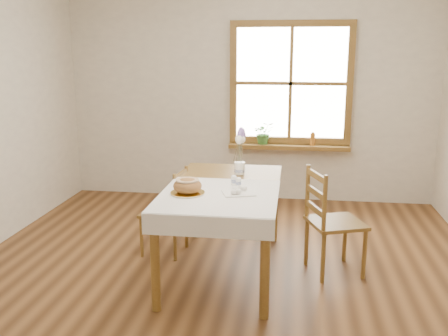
% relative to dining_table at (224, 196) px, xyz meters
% --- Properties ---
extents(ground, '(5.00, 5.00, 0.00)m').
position_rel_dining_table_xyz_m(ground, '(0.00, -0.30, -0.66)').
color(ground, brown).
rests_on(ground, ground).
extents(room_walls, '(4.60, 5.10, 2.65)m').
position_rel_dining_table_xyz_m(room_walls, '(0.00, -0.30, 1.04)').
color(room_walls, beige).
rests_on(room_walls, ground).
extents(window, '(1.46, 0.08, 1.46)m').
position_rel_dining_table_xyz_m(window, '(0.50, 2.17, 0.79)').
color(window, brown).
rests_on(window, ground).
extents(window_sill, '(1.46, 0.20, 0.05)m').
position_rel_dining_table_xyz_m(window_sill, '(0.50, 2.10, 0.03)').
color(window_sill, brown).
rests_on(window_sill, ground).
extents(dining_table, '(0.90, 1.60, 0.75)m').
position_rel_dining_table_xyz_m(dining_table, '(0.00, 0.00, 0.00)').
color(dining_table, brown).
rests_on(dining_table, ground).
extents(table_linen, '(0.91, 0.99, 0.01)m').
position_rel_dining_table_xyz_m(table_linen, '(0.00, -0.30, 0.09)').
color(table_linen, silver).
rests_on(table_linen, dining_table).
extents(chair_left, '(0.43, 0.41, 0.80)m').
position_rel_dining_table_xyz_m(chair_left, '(-0.60, 0.31, -0.26)').
color(chair_left, brown).
rests_on(chair_left, ground).
extents(chair_right, '(0.56, 0.55, 0.90)m').
position_rel_dining_table_xyz_m(chair_right, '(0.93, 0.10, -0.21)').
color(chair_right, brown).
rests_on(chair_right, ground).
extents(bread_plate, '(0.31, 0.31, 0.01)m').
position_rel_dining_table_xyz_m(bread_plate, '(-0.24, -0.31, 0.10)').
color(bread_plate, white).
rests_on(bread_plate, table_linen).
extents(bread_loaf, '(0.22, 0.22, 0.12)m').
position_rel_dining_table_xyz_m(bread_loaf, '(-0.24, -0.31, 0.17)').
color(bread_loaf, '#A06639').
rests_on(bread_loaf, bread_plate).
extents(egg_napkin, '(0.29, 0.27, 0.01)m').
position_rel_dining_table_xyz_m(egg_napkin, '(0.15, -0.25, 0.10)').
color(egg_napkin, silver).
rests_on(egg_napkin, table_linen).
extents(eggs, '(0.23, 0.21, 0.04)m').
position_rel_dining_table_xyz_m(eggs, '(0.15, -0.25, 0.13)').
color(eggs, white).
rests_on(eggs, egg_napkin).
extents(salt_shaker, '(0.05, 0.05, 0.08)m').
position_rel_dining_table_xyz_m(salt_shaker, '(0.13, -0.06, 0.14)').
color(salt_shaker, white).
rests_on(salt_shaker, table_linen).
extents(pepper_shaker, '(0.06, 0.06, 0.09)m').
position_rel_dining_table_xyz_m(pepper_shaker, '(0.08, -0.02, 0.14)').
color(pepper_shaker, white).
rests_on(pepper_shaker, table_linen).
extents(flower_vase, '(0.11, 0.11, 0.11)m').
position_rel_dining_table_xyz_m(flower_vase, '(0.09, 0.38, 0.14)').
color(flower_vase, white).
rests_on(flower_vase, dining_table).
extents(lavender_bouquet, '(0.17, 0.17, 0.32)m').
position_rel_dining_table_xyz_m(lavender_bouquet, '(0.09, 0.38, 0.35)').
color(lavender_bouquet, '#8161AD').
rests_on(lavender_bouquet, flower_vase).
extents(potted_plant, '(0.30, 0.32, 0.21)m').
position_rel_dining_table_xyz_m(potted_plant, '(0.19, 2.10, 0.16)').
color(potted_plant, '#3A6F2C').
rests_on(potted_plant, window_sill).
extents(amber_bottle, '(0.06, 0.06, 0.16)m').
position_rel_dining_table_xyz_m(amber_bottle, '(0.78, 2.10, 0.13)').
color(amber_bottle, '#AE6420').
rests_on(amber_bottle, window_sill).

